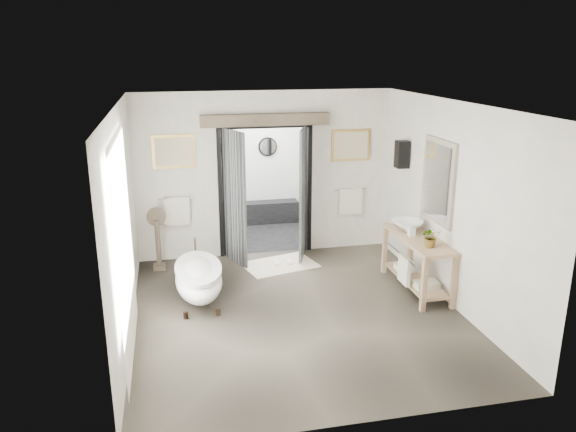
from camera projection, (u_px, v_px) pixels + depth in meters
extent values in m
plane|color=brown|center=(297.00, 313.00, 7.91)|extent=(5.00, 5.00, 0.00)
cube|color=silver|center=(359.00, 290.00, 5.15)|extent=(4.50, 0.02, 2.90)
cube|color=silver|center=(123.00, 225.00, 7.04)|extent=(0.02, 5.00, 2.90)
cube|color=silver|center=(452.00, 205.00, 7.95)|extent=(0.02, 5.00, 2.90)
cube|color=silver|center=(177.00, 179.00, 9.53)|extent=(1.45, 0.02, 2.90)
cube|color=silver|center=(348.00, 171.00, 10.14)|extent=(1.45, 0.02, 2.90)
cube|color=silver|center=(264.00, 108.00, 9.50)|extent=(1.60, 0.02, 0.60)
cube|color=white|center=(298.00, 104.00, 7.08)|extent=(4.50, 5.00, 0.02)
cube|color=white|center=(125.00, 248.00, 6.52)|extent=(0.02, 2.20, 2.70)
cube|color=gray|center=(438.00, 181.00, 8.25)|extent=(0.05, 0.95, 1.25)
cube|color=silver|center=(437.00, 181.00, 8.24)|extent=(0.01, 0.80, 1.10)
cube|color=black|center=(402.00, 154.00, 9.24)|extent=(0.20, 0.20, 0.45)
sphere|color=#FFCC8C|center=(402.00, 154.00, 9.24)|extent=(0.10, 0.10, 0.10)
cube|color=black|center=(257.00, 235.00, 11.19)|extent=(2.20, 2.00, 0.01)
cube|color=white|center=(255.00, 108.00, 10.47)|extent=(2.20, 2.00, 0.02)
cube|color=white|center=(249.00, 164.00, 11.76)|extent=(2.20, 0.02, 2.50)
cube|color=white|center=(199.00, 176.00, 10.61)|extent=(0.02, 2.00, 2.50)
cube|color=white|center=(312.00, 171.00, 11.05)|extent=(0.02, 2.00, 2.50)
cube|color=black|center=(251.00, 213.00, 11.89)|extent=(2.00, 0.35, 0.45)
cylinder|color=silver|center=(230.00, 148.00, 11.55)|extent=(0.40, 0.03, 0.40)
cylinder|color=silver|center=(268.00, 147.00, 11.72)|extent=(0.40, 0.03, 0.40)
cube|color=black|center=(220.00, 194.00, 9.76)|extent=(0.07, 0.10, 2.30)
cube|color=black|center=(309.00, 189.00, 10.08)|extent=(0.07, 0.10, 2.30)
cube|color=black|center=(265.00, 126.00, 9.59)|extent=(1.67, 0.10, 0.07)
cube|color=black|center=(234.00, 198.00, 9.47)|extent=(0.32, 0.76, 2.30)
cube|color=black|center=(303.00, 194.00, 9.71)|extent=(0.32, 0.76, 2.30)
cube|color=brown|center=(266.00, 120.00, 9.46)|extent=(2.20, 0.20, 0.20)
cube|color=tan|center=(174.00, 152.00, 9.37)|extent=(0.72, 0.03, 0.57)
cube|color=beige|center=(174.00, 152.00, 9.35)|extent=(0.62, 0.01, 0.47)
cube|color=tan|center=(351.00, 145.00, 9.99)|extent=(0.72, 0.03, 0.57)
cube|color=beige|center=(351.00, 145.00, 9.98)|extent=(0.62, 0.01, 0.47)
cylinder|color=silver|center=(177.00, 198.00, 9.56)|extent=(0.60, 0.02, 0.02)
cube|color=silver|center=(177.00, 211.00, 9.60)|extent=(0.42, 0.08, 0.48)
cylinder|color=silver|center=(350.00, 189.00, 10.19)|extent=(0.60, 0.02, 0.02)
cube|color=silver|center=(350.00, 201.00, 10.23)|extent=(0.42, 0.08, 0.48)
cylinder|color=#38271D|center=(186.00, 315.00, 7.73)|extent=(0.07, 0.07, 0.11)
cylinder|color=#38271D|center=(218.00, 312.00, 7.82)|extent=(0.07, 0.07, 0.11)
cylinder|color=#38271D|center=(183.00, 284.00, 8.72)|extent=(0.07, 0.07, 0.11)
cylinder|color=#38271D|center=(212.00, 282.00, 8.81)|extent=(0.07, 0.07, 0.11)
ellipsoid|color=white|center=(199.00, 279.00, 8.19)|extent=(0.68, 1.51, 0.48)
cylinder|color=#38271D|center=(195.00, 244.00, 8.75)|extent=(0.03, 0.03, 0.20)
cube|color=tan|center=(424.00, 284.00, 7.83)|extent=(0.07, 0.07, 0.85)
cube|color=tan|center=(454.00, 281.00, 7.92)|extent=(0.07, 0.07, 0.85)
cube|color=tan|center=(385.00, 248.00, 9.21)|extent=(0.07, 0.07, 0.85)
cube|color=tan|center=(411.00, 246.00, 9.31)|extent=(0.07, 0.07, 0.85)
cube|color=tan|center=(419.00, 239.00, 8.45)|extent=(0.55, 1.60, 0.05)
cube|color=tan|center=(416.00, 279.00, 8.64)|extent=(0.45, 1.50, 0.03)
cylinder|color=silver|center=(401.00, 254.00, 8.46)|extent=(0.02, 1.40, 0.02)
cube|color=silver|center=(404.00, 270.00, 8.38)|extent=(0.06, 0.34, 0.42)
cube|color=silver|center=(426.00, 284.00, 8.30)|extent=(0.35, 0.25, 0.10)
cube|color=silver|center=(407.00, 267.00, 8.95)|extent=(0.35, 0.25, 0.10)
cube|color=brown|center=(160.00, 267.00, 9.47)|extent=(0.21, 0.21, 0.07)
cylinder|color=brown|center=(158.00, 243.00, 9.35)|extent=(0.08, 0.08, 0.80)
cylinder|color=silver|center=(156.00, 217.00, 9.24)|extent=(0.28, 0.02, 0.28)
cylinder|color=brown|center=(156.00, 217.00, 9.22)|extent=(0.32, 0.01, 0.32)
cube|color=beige|center=(280.00, 265.00, 9.64)|extent=(1.36, 1.08, 0.01)
cube|color=white|center=(276.00, 262.00, 9.66)|extent=(0.10, 0.24, 0.05)
cube|color=white|center=(289.00, 261.00, 9.70)|extent=(0.10, 0.24, 0.05)
imported|color=white|center=(408.00, 226.00, 8.71)|extent=(0.58, 0.58, 0.16)
imported|color=gray|center=(431.00, 237.00, 7.99)|extent=(0.31, 0.28, 0.30)
imported|color=gray|center=(412.00, 229.00, 8.47)|extent=(0.10, 0.10, 0.21)
imported|color=gray|center=(395.00, 220.00, 9.03)|extent=(0.16, 0.16, 0.16)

